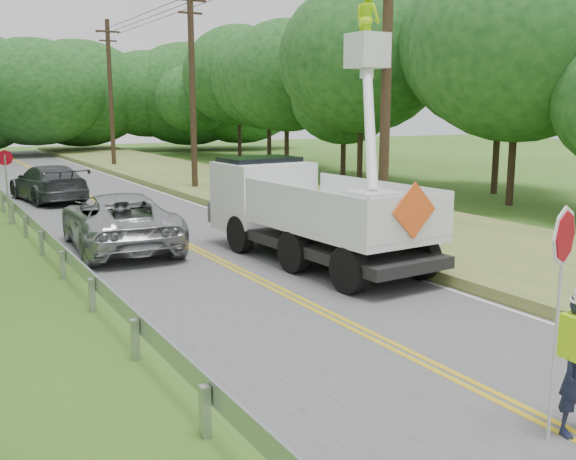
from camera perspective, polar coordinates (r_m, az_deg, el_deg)
ground at (r=10.22m, az=17.56°, el=-13.82°), size 140.00×140.00×0.00m
road at (r=21.75m, az=-10.58°, el=-0.46°), size 7.20×96.00×0.03m
guardrail at (r=21.59m, az=-21.54°, el=0.35°), size 0.18×48.00×0.77m
utility_poles at (r=26.13m, az=-2.62°, el=13.14°), size 1.60×43.30×10.00m
tall_grass_verge at (r=24.93m, az=4.97°, el=1.43°), size 7.00×96.00×0.30m
treeline_right at (r=38.59m, az=6.63°, el=13.93°), size 12.29×55.36×11.49m
bucket_truck at (r=18.29m, az=0.94°, el=2.86°), size 4.04×7.82×7.39m
suv_silver at (r=19.90m, az=-14.68°, el=0.82°), size 3.26×6.24×1.68m
suv_darkgrey at (r=31.09m, az=-20.38°, el=3.91°), size 2.96×5.84×1.62m
stop_sign_permanent at (r=25.26m, az=-23.58°, el=4.48°), size 0.57×0.08×2.69m
yard_sign at (r=18.60m, az=12.77°, el=-0.94°), size 0.45×0.19×0.68m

